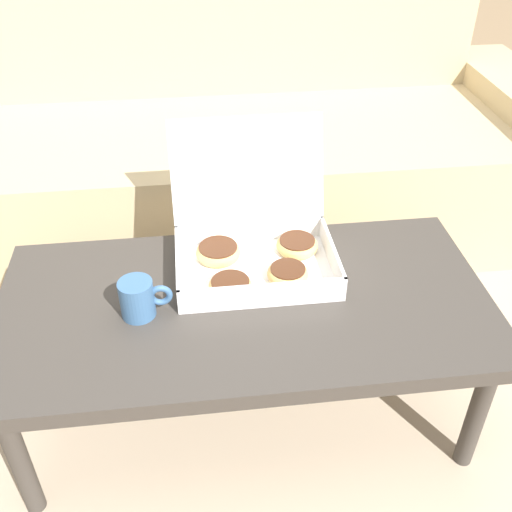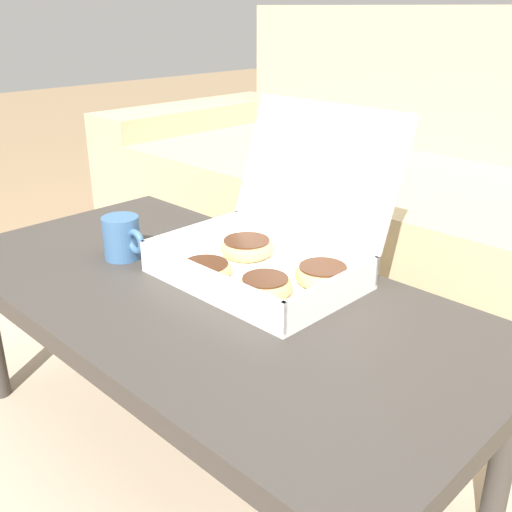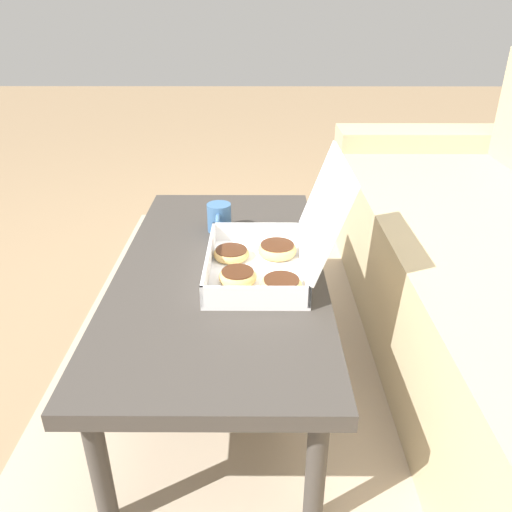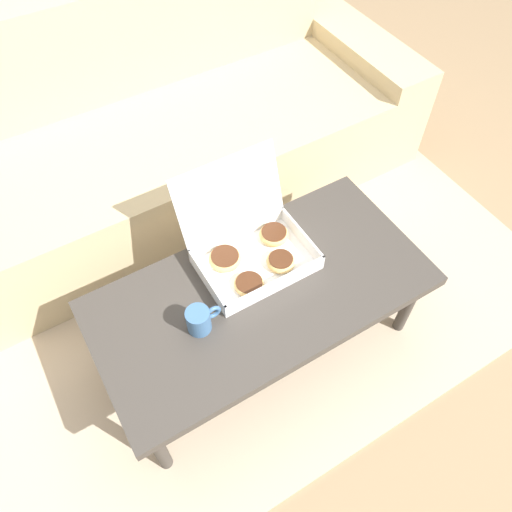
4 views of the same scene
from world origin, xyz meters
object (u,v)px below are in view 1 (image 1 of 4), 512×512
couch (217,150)px  pastry_box (255,244)px  coffee_mug (139,298)px  coffee_table (245,312)px

couch → pastry_box: (0.04, -0.83, 0.15)m
pastry_box → coffee_mug: bearing=-150.4°
couch → coffee_mug: (-0.24, -0.99, 0.14)m
coffee_table → pastry_box: size_ratio=2.98×
pastry_box → coffee_mug: size_ratio=3.27×
coffee_mug → couch: bearing=76.5°
coffee_table → pastry_box: (0.04, 0.14, 0.09)m
coffee_mug → coffee_table: bearing=4.8°
couch → coffee_table: (0.00, -0.97, 0.06)m
coffee_table → coffee_mug: size_ratio=9.75×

